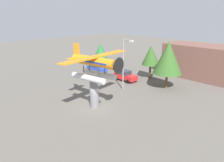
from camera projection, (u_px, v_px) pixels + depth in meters
ground_plane at (95, 107)px, 28.10m from camera, size 140.00×140.00×0.00m
display_pedestal at (94, 93)px, 27.56m from camera, size 1.10×1.10×3.63m
floatplane_monument at (94, 65)px, 26.45m from camera, size 7.07×10.45×4.00m
car_near_blue at (97, 68)px, 43.65m from camera, size 4.20×2.02×1.76m
car_mid_red at (125, 76)px, 38.50m from camera, size 4.20×2.02×1.76m
streetlight_primary at (124, 61)px, 33.02m from camera, size 1.84×0.28×7.57m
storefront_building at (207, 62)px, 39.16m from camera, size 14.52×6.00×5.77m
tree_west at (101, 52)px, 46.08m from camera, size 3.19×3.19×5.22m
tree_east at (151, 55)px, 38.90m from camera, size 3.07×3.07×5.86m
tree_center_back at (168, 58)px, 33.60m from camera, size 4.36×4.36×7.21m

